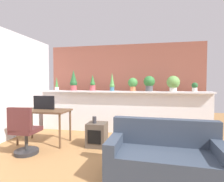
# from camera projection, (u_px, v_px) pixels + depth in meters

# --- Properties ---
(ground_plane) EXTENTS (12.00, 12.00, 0.00)m
(ground_plane) POSITION_uv_depth(u_px,v_px,m) (102.00, 165.00, 2.91)
(ground_plane) COLOR #9E7042
(divider_wall) EXTENTS (4.61, 0.16, 1.09)m
(divider_wall) POSITION_uv_depth(u_px,v_px,m) (121.00, 112.00, 4.85)
(divider_wall) COLOR silver
(divider_wall) RESTS_ON ground
(plant_shelf) EXTENTS (4.61, 0.36, 0.04)m
(plant_shelf) POSITION_uv_depth(u_px,v_px,m) (121.00, 92.00, 4.78)
(plant_shelf) COLOR silver
(plant_shelf) RESTS_ON divider_wall
(brick_wall_behind) EXTENTS (4.61, 0.10, 2.50)m
(brick_wall_behind) POSITION_uv_depth(u_px,v_px,m) (124.00, 86.00, 5.40)
(brick_wall_behind) COLOR brown
(brick_wall_behind) RESTS_ON ground
(potted_plant_0) EXTENTS (0.11, 0.11, 0.39)m
(potted_plant_0) POSITION_uv_depth(u_px,v_px,m) (57.00, 84.00, 5.14)
(potted_plant_0) COLOR silver
(potted_plant_0) RESTS_ON plant_shelf
(potted_plant_1) EXTENTS (0.20, 0.20, 0.58)m
(potted_plant_1) POSITION_uv_depth(u_px,v_px,m) (74.00, 81.00, 5.02)
(potted_plant_1) COLOR #B7474C
(potted_plant_1) RESTS_ON plant_shelf
(potted_plant_2) EXTENTS (0.16, 0.16, 0.45)m
(potted_plant_2) POSITION_uv_depth(u_px,v_px,m) (93.00, 84.00, 4.97)
(potted_plant_2) COLOR #B7474C
(potted_plant_2) RESTS_ON plant_shelf
(potted_plant_3) EXTENTS (0.13, 0.13, 0.49)m
(potted_plant_3) POSITION_uv_depth(u_px,v_px,m) (112.00, 83.00, 4.81)
(potted_plant_3) COLOR #386B84
(potted_plant_3) RESTS_ON plant_shelf
(potted_plant_4) EXTENTS (0.26, 0.26, 0.35)m
(potted_plant_4) POSITION_uv_depth(u_px,v_px,m) (133.00, 83.00, 4.73)
(potted_plant_4) COLOR #C66B42
(potted_plant_4) RESTS_ON plant_shelf
(potted_plant_5) EXTENTS (0.29, 0.29, 0.40)m
(potted_plant_5) POSITION_uv_depth(u_px,v_px,m) (149.00, 83.00, 4.62)
(potted_plant_5) COLOR #4C4C51
(potted_plant_5) RESTS_ON plant_shelf
(potted_plant_6) EXTENTS (0.32, 0.32, 0.40)m
(potted_plant_6) POSITION_uv_depth(u_px,v_px,m) (173.00, 83.00, 4.47)
(potted_plant_6) COLOR silver
(potted_plant_6) RESTS_ON plant_shelf
(potted_plant_7) EXTENTS (0.15, 0.15, 0.23)m
(potted_plant_7) POSITION_uv_depth(u_px,v_px,m) (195.00, 87.00, 4.38)
(potted_plant_7) COLOR silver
(potted_plant_7) RESTS_ON plant_shelf
(desk) EXTENTS (1.10, 0.60, 0.75)m
(desk) POSITION_uv_depth(u_px,v_px,m) (44.00, 114.00, 3.97)
(desk) COLOR brown
(desk) RESTS_ON ground
(tv_monitor) EXTENTS (0.51, 0.04, 0.31)m
(tv_monitor) POSITION_uv_depth(u_px,v_px,m) (44.00, 102.00, 4.05)
(tv_monitor) COLOR black
(tv_monitor) RESTS_ON desk
(office_chair) EXTENTS (0.46, 0.46, 0.91)m
(office_chair) POSITION_uv_depth(u_px,v_px,m) (24.00, 134.00, 3.32)
(office_chair) COLOR #262628
(office_chair) RESTS_ON ground
(side_cube_shelf) EXTENTS (0.40, 0.41, 0.50)m
(side_cube_shelf) POSITION_uv_depth(u_px,v_px,m) (97.00, 134.00, 3.79)
(side_cube_shelf) COLOR #4C4238
(side_cube_shelf) RESTS_ON ground
(vase_on_shelf) EXTENTS (0.09, 0.09, 0.14)m
(vase_on_shelf) POSITION_uv_depth(u_px,v_px,m) (94.00, 120.00, 3.75)
(vase_on_shelf) COLOR #2D2D33
(vase_on_shelf) RESTS_ON side_cube_shelf
(couch) EXTENTS (1.59, 0.83, 0.80)m
(couch) POSITION_uv_depth(u_px,v_px,m) (164.00, 159.00, 2.49)
(couch) COLOR #333D4C
(couch) RESTS_ON ground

